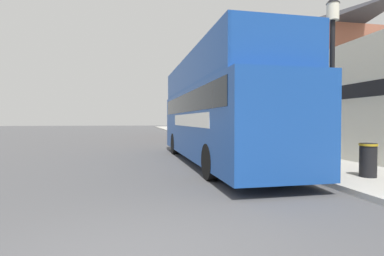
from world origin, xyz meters
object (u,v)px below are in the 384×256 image
at_px(tour_bus, 215,116).
at_px(litter_bin, 368,159).
at_px(lamp_post_second, 229,93).
at_px(pedestrian_second, 322,140).
at_px(lamp_post_nearest, 332,53).
at_px(parked_car_ahead_of_bus, 192,137).

relative_size(tour_bus, litter_bin, 12.02).
bearing_deg(lamp_post_second, pedestrian_second, -89.38).
bearing_deg(lamp_post_second, lamp_post_nearest, -90.96).
distance_m(lamp_post_nearest, litter_bin, 3.07).
xyz_separation_m(parked_car_ahead_of_bus, lamp_post_nearest, (1.57, -12.06, 2.90)).
distance_m(tour_bus, lamp_post_nearest, 5.07).
bearing_deg(tour_bus, lamp_post_second, 65.96).
bearing_deg(litter_bin, parked_car_ahead_of_bus, 102.04).
height_order(pedestrian_second, lamp_post_nearest, lamp_post_nearest).
bearing_deg(tour_bus, lamp_post_nearest, -64.97).
bearing_deg(pedestrian_second, parked_car_ahead_of_bus, 99.23).
bearing_deg(parked_car_ahead_of_bus, litter_bin, -81.31).
relative_size(parked_car_ahead_of_bus, litter_bin, 4.46).
bearing_deg(litter_bin, lamp_post_second, 95.02).
distance_m(tour_bus, litter_bin, 5.58).
xyz_separation_m(pedestrian_second, lamp_post_second, (-0.10, 8.94, 2.24)).
xyz_separation_m(tour_bus, litter_bin, (3.15, -4.44, -1.22)).
bearing_deg(lamp_post_second, litter_bin, -84.98).
xyz_separation_m(tour_bus, lamp_post_nearest, (2.12, -4.29, 1.67)).
bearing_deg(pedestrian_second, lamp_post_nearest, -108.52).
height_order(parked_car_ahead_of_bus, lamp_post_second, lamp_post_second).
height_order(tour_bus, pedestrian_second, tour_bus).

